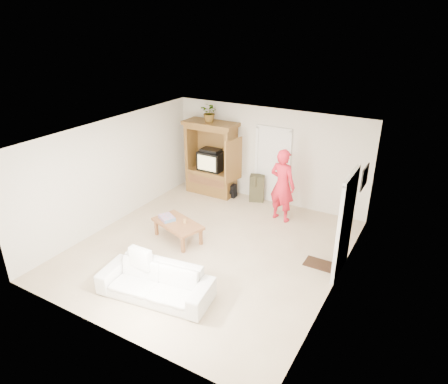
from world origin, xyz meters
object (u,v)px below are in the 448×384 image
object	(u,v)px
man	(282,185)
coffee_table	(178,225)
armoire	(212,163)
sofa	(155,282)

from	to	relation	value
man	coffee_table	world-z (taller)	man
armoire	sofa	bearing A→B (deg)	-71.02
armoire	sofa	world-z (taller)	armoire
sofa	coffee_table	bearing A→B (deg)	106.17
sofa	coffee_table	distance (m)	2.04
man	sofa	bearing A→B (deg)	88.74
armoire	coffee_table	bearing A→B (deg)	-74.98
man	sofa	size ratio (longest dim) A/B	0.89
man	coffee_table	bearing A→B (deg)	62.34
coffee_table	man	bearing A→B (deg)	69.96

